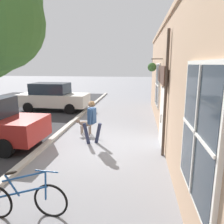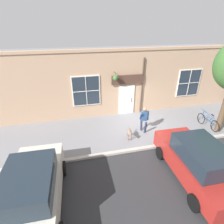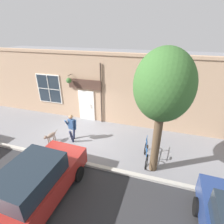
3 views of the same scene
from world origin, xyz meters
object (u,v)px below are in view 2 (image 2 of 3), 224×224
Objects in this scene: dog_on_leash at (129,132)px; parked_car_mid_block at (198,161)px; parked_car_nearest_curb at (32,190)px; pedestrian_walking at (144,117)px; leaning_bicycle at (208,121)px.

parked_car_mid_block is at bearing 28.25° from dog_on_leash.
pedestrian_walking is at bearing 123.89° from parked_car_nearest_curb.
dog_on_leash is (0.57, -1.07, -0.52)m from pedestrian_walking.
parked_car_nearest_curb is (3.18, -4.50, 0.44)m from dog_on_leash.
dog_on_leash is at bearing -151.75° from parked_car_mid_block.
leaning_bicycle is (-0.13, 5.21, -0.06)m from dog_on_leash.
pedestrian_walking is at bearing 117.97° from dog_on_leash.
parked_car_nearest_curb reaches higher than leaning_bicycle.
parked_car_mid_block is at bearing 10.28° from pedestrian_walking.
parked_car_nearest_curb is 6.27m from parked_car_mid_block.
parked_car_nearest_curb reaches higher than pedestrian_walking.
parked_car_nearest_curb is at bearing -54.82° from dog_on_leash.
pedestrian_walking is 6.71m from parked_car_nearest_curb.
parked_car_mid_block reaches higher than dog_on_leash.
leaning_bicycle is at bearing 83.95° from pedestrian_walking.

